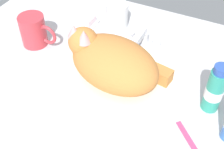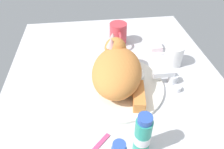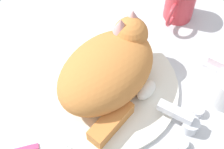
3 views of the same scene
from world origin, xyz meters
TOP-DOWN VIEW (x-y plane):
  - ground_plane at (0.00, 0.00)cm, footprint 110.00×82.50cm
  - sink_basin at (0.00, 0.00)cm, footprint 33.88×33.88cm
  - faucet at (0.00, 19.85)cm, footprint 11.91×9.81cm
  - cat at (-0.89, 0.32)cm, footprint 28.66×22.24cm
  - coffee_mug at (-29.75, 4.97)cm, footprint 12.33×7.89cm
  - rinse_cup at (-11.00, 24.84)cm, footprint 7.23×7.23cm
  - soap_dish at (-21.59, 20.48)cm, footprint 9.00×6.40cm
  - soap_bar at (-21.59, 20.48)cm, footprint 7.64×5.06cm
  - toothpaste_bottle at (25.42, 2.94)cm, footprint 4.41×4.41cm

SIDE VIEW (x-z plane):
  - ground_plane at x=0.00cm, z-range -3.00..0.00cm
  - sink_basin at x=0.00cm, z-range 0.00..1.17cm
  - soap_dish at x=-21.59cm, z-range 0.00..1.20cm
  - faucet at x=0.00cm, z-range -0.38..4.92cm
  - soap_bar at x=-21.59cm, z-range 1.20..3.42cm
  - rinse_cup at x=-11.00cm, z-range 0.00..8.36cm
  - coffee_mug at x=-29.75cm, z-range 0.00..9.79cm
  - toothpaste_bottle at x=25.42cm, z-range -0.47..13.44cm
  - cat at x=-0.89cm, z-range 0.16..14.76cm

